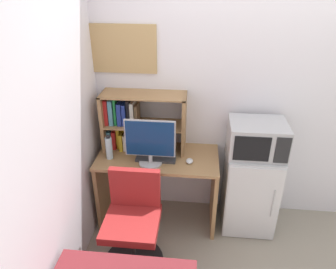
% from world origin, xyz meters
% --- Properties ---
extents(wall_back, '(6.40, 0.04, 2.60)m').
position_xyz_m(wall_back, '(0.40, 0.02, 1.30)').
color(wall_back, silver).
rests_on(wall_back, ground_plane).
extents(desk, '(1.14, 0.56, 0.76)m').
position_xyz_m(desk, '(-0.98, -0.28, 0.52)').
color(desk, '#997047').
rests_on(desk, ground_plane).
extents(hutch_bookshelf, '(0.79, 0.29, 0.56)m').
position_xyz_m(hutch_bookshelf, '(-1.25, -0.13, 1.06)').
color(hutch_bookshelf, '#997047').
rests_on(hutch_bookshelf, desk).
extents(monitor, '(0.45, 0.21, 0.43)m').
position_xyz_m(monitor, '(-1.03, -0.41, 0.99)').
color(monitor, '#B7B7BC').
rests_on(monitor, desk).
extents(keyboard, '(0.37, 0.12, 0.02)m').
position_xyz_m(keyboard, '(-0.99, -0.35, 0.77)').
color(keyboard, '#333338').
rests_on(keyboard, desk).
extents(computer_mouse, '(0.06, 0.08, 0.03)m').
position_xyz_m(computer_mouse, '(-0.68, -0.37, 0.78)').
color(computer_mouse, silver).
rests_on(computer_mouse, desk).
extents(water_bottle, '(0.06, 0.06, 0.23)m').
position_xyz_m(water_bottle, '(-1.42, -0.36, 0.87)').
color(water_bottle, silver).
rests_on(water_bottle, desk).
extents(mini_fridge, '(0.50, 0.49, 0.84)m').
position_xyz_m(mini_fridge, '(-0.08, -0.25, 0.42)').
color(mini_fridge, silver).
rests_on(mini_fridge, ground_plane).
extents(microwave, '(0.50, 0.41, 0.30)m').
position_xyz_m(microwave, '(-0.08, -0.25, 0.99)').
color(microwave, '#ADADB2').
rests_on(microwave, mini_fridge).
extents(desk_chair, '(0.52, 0.52, 0.86)m').
position_xyz_m(desk_chair, '(-1.12, -0.82, 0.38)').
color(desk_chair, black).
rests_on(desk_chair, ground_plane).
extents(wall_corkboard, '(0.67, 0.02, 0.43)m').
position_xyz_m(wall_corkboard, '(-1.35, -0.01, 1.70)').
color(wall_corkboard, tan).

